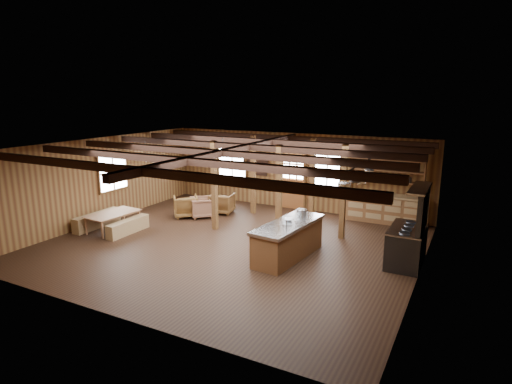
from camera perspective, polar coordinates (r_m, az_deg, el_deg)
room at (r=11.86m, az=-3.35°, el=-0.64°), size 10.04×9.04×2.84m
ceiling_joists at (r=11.78m, az=-2.99°, el=5.60°), size 9.80×8.82×0.18m
timber_posts at (r=13.43m, az=3.12°, el=0.97°), size 3.95×2.35×2.80m
back_door at (r=15.86m, az=4.95°, el=0.90°), size 1.02×0.08×2.15m
window_back_left at (r=16.89m, az=-3.17°, el=4.16°), size 1.32×0.06×1.32m
window_back_right at (r=15.29m, az=9.51°, el=3.06°), size 1.02×0.06×1.32m
window_left at (r=15.28m, az=-18.56°, el=2.55°), size 0.14×1.24×1.32m
notice_boards at (r=16.35m, az=0.15°, el=4.02°), size 1.08×0.03×0.90m
back_counter at (r=14.76m, az=16.82°, el=-1.66°), size 2.55×0.60×2.45m
pendant_lamps at (r=13.76m, az=-9.34°, el=4.71°), size 1.86×2.36×0.66m
pot_rack at (r=10.58m, az=13.77°, el=2.16°), size 0.41×3.00×0.44m
kitchen_island at (r=11.21m, az=4.30°, el=-6.39°), size 1.14×2.58×1.20m
step_stool at (r=12.21m, az=1.80°, el=-6.09°), size 0.48×0.36×0.40m
commercial_range at (r=11.35m, az=19.71°, el=-6.02°), size 0.83×1.62×2.00m
dining_table at (r=14.08m, az=-18.38°, el=-3.81°), size 1.01×1.67×0.57m
bench_wall at (r=14.63m, az=-20.43°, el=-3.54°), size 0.32×1.72×0.47m
bench_aisle at (r=13.71m, az=-16.68°, el=-4.44°), size 0.29×1.56×0.43m
armchair_a at (r=15.04m, az=-9.33°, el=-1.89°), size 1.14×1.14×0.75m
armchair_b at (r=15.34m, az=-4.53°, el=-1.51°), size 0.93×0.95×0.72m
armchair_c at (r=14.93m, az=-7.17°, el=-2.02°), size 1.07×1.07×0.70m
counter_pot at (r=11.75m, az=6.08°, el=-2.72°), size 0.29×0.29×0.17m
bowl at (r=11.23m, az=4.29°, el=-3.71°), size 0.35×0.35×0.07m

